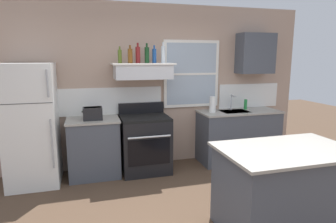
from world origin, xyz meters
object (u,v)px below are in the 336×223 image
Objects in this scene: toaster at (93,113)px; bottle_blue_liqueur at (154,56)px; paper_towel_roll at (213,104)px; bottle_amber_wine at (130,56)px; bottle_clear_tall at (163,54)px; refrigerator at (32,125)px; bottle_red_label_wine at (138,55)px; kitchen_island at (285,190)px; bottle_olive_oil_square at (120,56)px; bottle_dark_green_wine at (147,55)px; stove_range at (145,143)px; dish_soap_bottle at (246,104)px.

toaster is 1.07× the size of bottle_blue_liqueur.
toaster is 1.10× the size of paper_towel_roll.
bottle_amber_wine is 0.83× the size of bottle_clear_tall.
bottle_red_label_wine is at bearing 4.68° from refrigerator.
refrigerator reaches higher than kitchen_island.
paper_towel_roll is (1.54, -0.07, -0.81)m from bottle_olive_oil_square.
bottle_blue_liqueur is (0.13, 0.05, -0.01)m from bottle_dark_green_wine.
stove_range is 1.41m from bottle_dark_green_wine.
refrigerator is at bearing -175.32° from bottle_red_label_wine.
refrigerator is 1.99m from bottle_dark_green_wine.
refrigerator is 9.76× the size of dish_soap_bottle.
refrigerator is 5.68× the size of bottle_red_label_wine.
bottle_red_label_wine is 1.51m from paper_towel_roll.
toaster is 2.80m from kitchen_island.
stove_range is (1.65, 0.02, -0.41)m from refrigerator.
refrigerator is 1.26× the size of kitchen_island.
bottle_blue_liqueur is 2.72m from kitchen_island.
bottle_clear_tall is (1.98, 0.12, 1.01)m from refrigerator.
bottle_blue_liqueur reaches higher than bottle_amber_wine.
bottle_dark_green_wine is 0.22× the size of kitchen_island.
bottle_red_label_wine is at bearing 169.09° from bottle_dark_green_wine.
dish_soap_bottle is 0.13× the size of kitchen_island.
toaster is at bearing -169.55° from bottle_red_label_wine.
bottle_blue_liqueur reaches higher than bottle_olive_oil_square.
bottle_amber_wine is 0.98× the size of bottle_blue_liqueur.
bottle_clear_tall is (0.41, -0.01, 0.01)m from bottle_red_label_wine.
toaster is 1.17× the size of bottle_olive_oil_square.
bottle_amber_wine is 1.01× the size of paper_towel_roll.
bottle_clear_tall is 1.83× the size of dish_soap_bottle.
bottle_dark_green_wine is 2.73m from kitchen_island.
bottle_blue_liqueur is at bearing 9.02° from toaster.
bottle_olive_oil_square reaches higher than refrigerator.
dish_soap_bottle is (2.08, 0.09, -0.86)m from bottle_amber_wine.
bottle_clear_tall reaches higher than paper_towel_roll.
bottle_blue_liqueur is 1.54× the size of dish_soap_bottle.
paper_towel_roll is (1.99, 0.06, 0.04)m from toaster.
bottle_clear_tall is at bearing -178.65° from dish_soap_bottle.
bottle_olive_oil_square is at bearing 157.77° from bottle_amber_wine.
bottle_amber_wine is (0.15, -0.06, 0.01)m from bottle_olive_oil_square.
bottle_olive_oil_square is 0.94× the size of paper_towel_roll.
stove_range is 3.58× the size of bottle_dark_green_wine.
bottle_blue_liqueur is at bearing 33.45° from stove_range.
toaster is 1.44m from bottle_clear_tall.
toaster is 0.90× the size of bottle_clear_tall.
bottle_amber_wine is at bearing 122.28° from kitchen_island.
bottle_red_label_wine is 0.22× the size of kitchen_island.
bottle_blue_liqueur is at bearing 112.93° from kitchen_island.
kitchen_island is at bearing -61.26° from stove_range.
bottle_olive_oil_square is at bearing 162.38° from stove_range.
dish_soap_bottle is (2.68, 0.16, -0.01)m from toaster.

